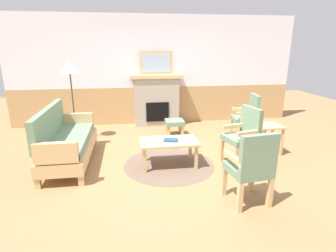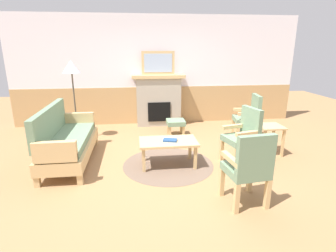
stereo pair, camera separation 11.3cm
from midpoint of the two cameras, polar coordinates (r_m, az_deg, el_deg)
ground_plane at (r=4.78m, az=-0.07°, el=-7.54°), size 14.00×14.00×0.00m
wall_back at (r=6.97m, az=-3.20°, el=11.30°), size 7.20×0.14×2.70m
fireplace at (r=6.81m, az=-2.92°, el=5.59°), size 1.30×0.44×1.28m
framed_picture at (r=6.70m, az=-3.03°, el=13.23°), size 0.80×0.04×0.56m
couch at (r=4.91m, az=-21.40°, el=-3.07°), size 0.70×1.80×0.98m
coffee_table at (r=4.50m, az=-0.52°, el=-3.76°), size 0.96×0.56×0.44m
round_rug at (r=4.65m, az=-0.51°, el=-8.18°), size 1.54×1.54×0.01m
book_on_table at (r=4.46m, az=-0.14°, el=-3.00°), size 0.26×0.20×0.03m
footstool at (r=6.04m, az=0.87°, el=0.58°), size 0.40×0.40×0.36m
armchair_near_fireplace at (r=4.69m, az=15.17°, el=-1.52°), size 0.58×0.58×0.98m
armchair_by_window_left at (r=5.98m, az=16.07°, el=2.27°), size 0.54×0.54×0.98m
armchair_front_left at (r=3.50m, az=16.40°, el=-7.99°), size 0.53×0.53×0.98m
side_table at (r=5.33m, az=20.05°, el=-0.97°), size 0.44×0.44×0.55m
floor_lamp_by_couch at (r=5.88m, az=-20.64°, el=10.67°), size 0.36×0.36×1.68m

